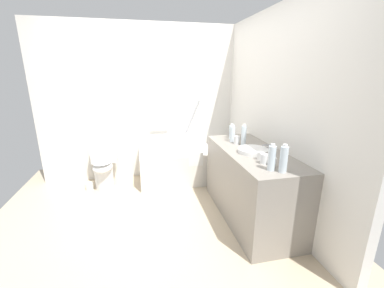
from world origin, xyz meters
name	(u,v)px	position (x,y,z in m)	size (l,w,h in m)	color
ground_plane	(155,215)	(0.00, 0.00, 0.00)	(3.87, 3.87, 0.00)	#C1AD8E
wall_back_tiled	(146,104)	(0.00, 1.35, 1.21)	(3.27, 0.10, 2.42)	silver
wall_right_mirror	(273,114)	(1.48, 0.00, 1.21)	(0.10, 2.99, 2.42)	silver
bathtub	(188,163)	(0.62, 0.96, 0.27)	(1.53, 0.67, 1.25)	white
toilet	(104,166)	(-0.69, 0.98, 0.33)	(0.38, 0.50, 0.67)	white
vanity_counter	(250,184)	(1.12, -0.24, 0.42)	(0.63, 1.51, 0.84)	gray
sink_basin	(253,151)	(1.09, -0.31, 0.86)	(0.33, 0.33, 0.05)	white
sink_faucet	(269,148)	(1.29, -0.31, 0.87)	(0.12, 0.15, 0.09)	#A8A8AD
water_bottle_0	(284,159)	(1.10, -0.87, 0.96)	(0.07, 0.07, 0.26)	silver
water_bottle_1	(244,135)	(1.10, -0.02, 0.96)	(0.06, 0.06, 0.26)	silver
water_bottle_2	(232,132)	(1.08, 0.31, 0.93)	(0.07, 0.07, 0.20)	silver
water_bottle_3	(272,158)	(1.02, -0.81, 0.96)	(0.07, 0.07, 0.25)	silver
water_bottle_4	(232,134)	(1.03, 0.16, 0.94)	(0.07, 0.07, 0.22)	silver
drinking_glass_0	(237,140)	(1.04, 0.05, 0.89)	(0.07, 0.07, 0.10)	white
drinking_glass_1	(273,162)	(1.10, -0.71, 0.88)	(0.07, 0.07, 0.08)	white
drinking_glass_2	(261,156)	(1.06, -0.54, 0.88)	(0.07, 0.07, 0.08)	white
drinking_glass_3	(264,159)	(1.04, -0.65, 0.89)	(0.07, 0.07, 0.10)	white
toilet_paper_roll	(89,186)	(-0.91, 0.92, 0.05)	(0.11, 0.11, 0.10)	white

